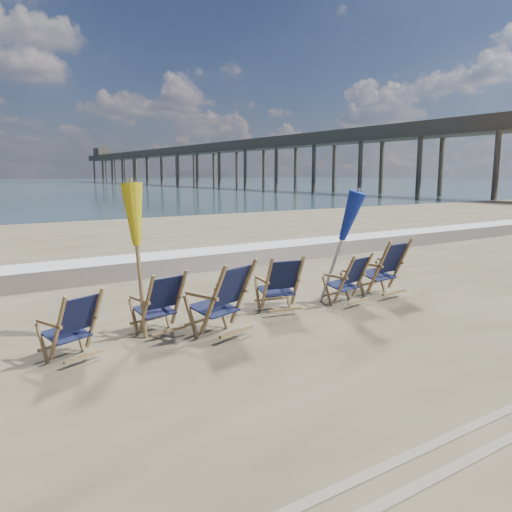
# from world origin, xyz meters

# --- Properties ---
(surf_foam) EXTENTS (200.00, 1.40, 0.01)m
(surf_foam) POSITION_xyz_m (0.00, 8.30, 0.00)
(surf_foam) COLOR silver
(surf_foam) RESTS_ON ground
(wet_sand_strip) EXTENTS (200.00, 2.60, 0.00)m
(wet_sand_strip) POSITION_xyz_m (0.00, 6.80, 0.00)
(wet_sand_strip) COLOR #42362A
(wet_sand_strip) RESTS_ON ground
(beach_chair_0) EXTENTS (0.76, 0.80, 0.89)m
(beach_chair_0) POSITION_xyz_m (-2.88, 1.46, 0.45)
(beach_chair_0) COLOR #121635
(beach_chair_0) RESTS_ON ground
(beach_chair_1) EXTENTS (0.70, 0.76, 0.93)m
(beach_chair_1) POSITION_xyz_m (-1.60, 1.77, 0.47)
(beach_chair_1) COLOR #121635
(beach_chair_1) RESTS_ON ground
(beach_chair_2) EXTENTS (0.91, 0.96, 1.10)m
(beach_chair_2) POSITION_xyz_m (-0.85, 1.24, 0.55)
(beach_chair_2) COLOR #121635
(beach_chair_2) RESTS_ON ground
(beach_chair_3) EXTENTS (0.75, 0.81, 0.98)m
(beach_chair_3) POSITION_xyz_m (0.44, 1.64, 0.49)
(beach_chair_3) COLOR #121635
(beach_chair_3) RESTS_ON ground
(beach_chair_4) EXTENTS (0.69, 0.75, 0.92)m
(beach_chair_4) POSITION_xyz_m (1.77, 1.50, 0.46)
(beach_chair_4) COLOR #121635
(beach_chair_4) RESTS_ON ground
(beach_chair_5) EXTENTS (0.76, 0.84, 1.09)m
(beach_chair_5) POSITION_xyz_m (2.78, 1.54, 0.55)
(beach_chair_5) COLOR #121635
(beach_chair_5) RESTS_ON ground
(umbrella_yellow) EXTENTS (0.30, 0.30, 2.11)m
(umbrella_yellow) POSITION_xyz_m (-2.14, 1.88, 1.59)
(umbrella_yellow) COLOR olive
(umbrella_yellow) RESTS_ON ground
(umbrella_blue) EXTENTS (0.30, 0.30, 2.01)m
(umbrella_blue) POSITION_xyz_m (1.37, 1.72, 1.50)
(umbrella_blue) COLOR #A5A5AD
(umbrella_blue) RESTS_ON ground
(fishing_pier) EXTENTS (4.40, 140.00, 9.30)m
(fishing_pier) POSITION_xyz_m (38.00, 74.00, 4.65)
(fishing_pier) COLOR brown
(fishing_pier) RESTS_ON ground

